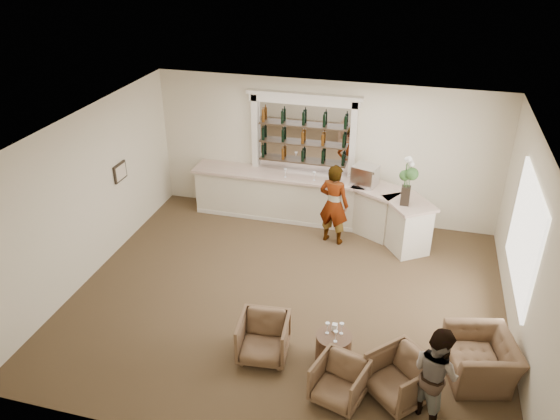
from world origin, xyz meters
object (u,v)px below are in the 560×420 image
object	(u,v)px
espresso_machine	(365,176)
guest	(436,373)
sommelier	(334,204)
armchair_left	(264,338)
armchair_center	(339,381)
cocktail_table	(333,348)
bar_counter	(312,201)
armchair_far	(481,359)
flower_vase	(407,178)
armchair_right	(400,378)

from	to	relation	value
espresso_machine	guest	bearing A→B (deg)	-54.48
sommelier	armchair_left	size ratio (longest dim) A/B	2.27
armchair_left	armchair_center	world-z (taller)	armchair_left
cocktail_table	armchair_center	distance (m)	0.82
bar_counter	espresso_machine	size ratio (longest dim) A/B	11.07
armchair_far	espresso_machine	bearing A→B (deg)	-164.73
sommelier	armchair_far	xyz separation A→B (m)	(2.94, -3.49, -0.56)
armchair_far	espresso_machine	world-z (taller)	espresso_machine
bar_counter	armchair_center	xyz separation A→B (m)	(1.52, -5.19, -0.24)
bar_counter	flower_vase	distance (m)	2.52
sommelier	flower_vase	bearing A→B (deg)	-168.20
bar_counter	armchair_far	size ratio (longest dim) A/B	5.17
guest	armchair_center	distance (m)	1.40
sommelier	armchair_center	size ratio (longest dim) A/B	2.51
guest	flower_vase	size ratio (longest dim) A/B	1.43
guest	armchair_far	bearing A→B (deg)	-77.25
guest	sommelier	bearing A→B (deg)	-13.52
armchair_center	armchair_right	world-z (taller)	armchair_right
armchair_right	bar_counter	bearing A→B (deg)	159.01
armchair_right	espresso_machine	size ratio (longest dim) A/B	1.61
guest	armchair_center	world-z (taller)	guest
armchair_center	armchair_right	size ratio (longest dim) A/B	0.88
armchair_center	espresso_machine	size ratio (longest dim) A/B	1.42
armchair_left	espresso_machine	distance (m)	4.81
cocktail_table	armchair_far	bearing A→B (deg)	5.75
sommelier	armchair_far	distance (m)	4.60
armchair_left	armchair_center	bearing A→B (deg)	-29.27
armchair_left	flower_vase	world-z (taller)	flower_vase
cocktail_table	flower_vase	xyz separation A→B (m)	(0.80, 3.68, 1.50)
sommelier	armchair_left	distance (m)	3.97
armchair_right	flower_vase	size ratio (longest dim) A/B	0.77
sommelier	cocktail_table	bearing A→B (deg)	113.72
bar_counter	armchair_center	size ratio (longest dim) A/B	7.78
bar_counter	sommelier	distance (m)	0.99
armchair_left	sommelier	bearing A→B (deg)	78.03
armchair_center	bar_counter	bearing A→B (deg)	122.97
sommelier	flower_vase	size ratio (longest dim) A/B	1.71
bar_counter	espresso_machine	world-z (taller)	espresso_machine
guest	flower_vase	xyz separation A→B (m)	(-0.74, 4.40, 0.97)
bar_counter	armchair_center	distance (m)	5.42
armchair_center	armchair_right	distance (m)	0.91
sommelier	espresso_machine	bearing A→B (deg)	-115.65
bar_counter	espresso_machine	xyz separation A→B (m)	(1.18, -0.00, 0.79)
cocktail_table	armchair_left	world-z (taller)	armchair_left
cocktail_table	armchair_far	size ratio (longest dim) A/B	0.52
armchair_left	armchair_far	size ratio (longest dim) A/B	0.73
armchair_left	guest	bearing A→B (deg)	-16.73
guest	armchair_center	bearing A→B (deg)	52.54
armchair_center	flower_vase	distance (m)	4.71
flower_vase	cocktail_table	bearing A→B (deg)	-102.32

